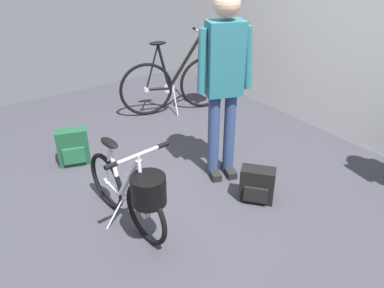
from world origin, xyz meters
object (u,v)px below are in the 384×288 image
object	(u,v)px
visitor_near_wall	(224,77)
handbag_on_floor	(73,147)
folding_bike_foreground	(133,191)
backpack_on_floor	(257,185)
display_bike_left	(185,77)

from	to	relation	value
visitor_near_wall	handbag_on_floor	xyz separation A→B (m)	(-1.02, -1.14, -0.82)
folding_bike_foreground	backpack_on_floor	size ratio (longest dim) A/B	3.31
display_bike_left	handbag_on_floor	bearing A→B (deg)	-73.63
folding_bike_foreground	display_bike_left	bearing A→B (deg)	136.35
backpack_on_floor	handbag_on_floor	size ratio (longest dim) A/B	0.85
backpack_on_floor	handbag_on_floor	xyz separation A→B (m)	(-1.56, -1.12, 0.03)
folding_bike_foreground	backpack_on_floor	xyz separation A→B (m)	(0.28, 1.08, -0.22)
folding_bike_foreground	backpack_on_floor	world-z (taller)	folding_bike_foreground
display_bike_left	backpack_on_floor	world-z (taller)	display_bike_left
backpack_on_floor	visitor_near_wall	bearing A→B (deg)	177.88
display_bike_left	backpack_on_floor	size ratio (longest dim) A/B	4.46
folding_bike_foreground	display_bike_left	world-z (taller)	display_bike_left
backpack_on_floor	handbag_on_floor	world-z (taller)	handbag_on_floor
display_bike_left	handbag_on_floor	size ratio (longest dim) A/B	3.80
display_bike_left	handbag_on_floor	world-z (taller)	display_bike_left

